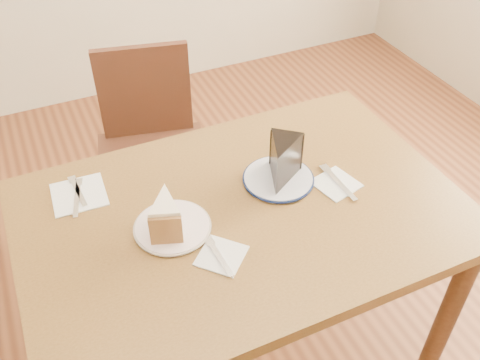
# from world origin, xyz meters

# --- Properties ---
(ground) EXTENTS (4.00, 4.00, 0.00)m
(ground) POSITION_xyz_m (0.00, 0.00, 0.00)
(ground) COLOR #502715
(ground) RESTS_ON ground
(table) EXTENTS (1.20, 0.80, 0.75)m
(table) POSITION_xyz_m (0.00, 0.00, 0.65)
(table) COLOR #4F3315
(table) RESTS_ON ground
(chair_far) EXTENTS (0.50, 0.50, 0.86)m
(chair_far) POSITION_xyz_m (-0.06, 0.71, 0.48)
(chair_far) COLOR #35190F
(chair_far) RESTS_ON ground
(plate_cream) EXTENTS (0.20, 0.20, 0.01)m
(plate_cream) POSITION_xyz_m (-0.20, 0.01, 0.76)
(plate_cream) COLOR white
(plate_cream) RESTS_ON table
(plate_navy) EXTENTS (0.20, 0.20, 0.01)m
(plate_navy) POSITION_xyz_m (0.14, 0.06, 0.76)
(plate_navy) COLOR white
(plate_navy) RESTS_ON table
(carrot_cake) EXTENTS (0.11, 0.13, 0.09)m
(carrot_cake) POSITION_xyz_m (-0.21, 0.01, 0.80)
(carrot_cake) COLOR beige
(carrot_cake) RESTS_ON plate_cream
(chocolate_cake) EXTENTS (0.16, 0.16, 0.12)m
(chocolate_cake) POSITION_xyz_m (0.14, 0.05, 0.82)
(chocolate_cake) COLOR black
(chocolate_cake) RESTS_ON plate_navy
(napkin_cream) EXTENTS (0.15, 0.15, 0.00)m
(napkin_cream) POSITION_xyz_m (-0.12, -0.13, 0.75)
(napkin_cream) COLOR white
(napkin_cream) RESTS_ON table
(napkin_navy) EXTENTS (0.14, 0.14, 0.00)m
(napkin_navy) POSITION_xyz_m (0.29, -0.02, 0.75)
(napkin_navy) COLOR white
(napkin_navy) RESTS_ON table
(napkin_spare) EXTENTS (0.15, 0.15, 0.00)m
(napkin_spare) POSITION_xyz_m (-0.40, 0.24, 0.75)
(napkin_spare) COLOR white
(napkin_spare) RESTS_ON table
(fork_cream) EXTENTS (0.02, 0.14, 0.00)m
(fork_cream) POSITION_xyz_m (-0.13, -0.14, 0.76)
(fork_cream) COLOR silver
(fork_cream) RESTS_ON napkin_cream
(knife_navy) EXTENTS (0.02, 0.17, 0.00)m
(knife_navy) POSITION_xyz_m (0.29, -0.02, 0.76)
(knife_navy) COLOR silver
(knife_navy) RESTS_ON napkin_navy
(fork_spare) EXTENTS (0.02, 0.14, 0.00)m
(fork_spare) POSITION_xyz_m (-0.40, 0.25, 0.76)
(fork_spare) COLOR white
(fork_spare) RESTS_ON napkin_spare
(knife_spare) EXTENTS (0.05, 0.16, 0.00)m
(knife_spare) POSITION_xyz_m (-0.40, 0.23, 0.76)
(knife_spare) COLOR silver
(knife_spare) RESTS_ON napkin_spare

